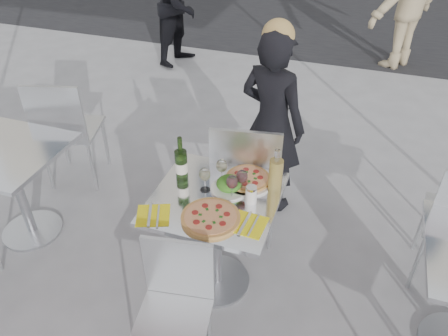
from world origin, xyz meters
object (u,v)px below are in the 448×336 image
(salad_plate, at_px, (229,185))
(wineglass_red_a, at_px, (232,183))
(pizza_far, at_px, (248,179))
(sugar_shaker, at_px, (251,195))
(side_table_left, at_px, (13,175))
(pedestrian_a, at_px, (180,3))
(carafe, at_px, (276,175))
(woman_diner, at_px, (272,124))
(chair_far, at_px, (246,174))
(pizza_near, at_px, (211,217))
(main_table, at_px, (216,223))
(wineglass_white_b, at_px, (222,166))
(wine_bottle, at_px, (181,164))
(napkin_left, at_px, (153,215))
(wineglass_red_b, at_px, (242,177))
(side_chair_lfar, at_px, (65,126))
(chair_near, at_px, (175,301))
(napkin_right, at_px, (248,224))
(wineglass_white_a, at_px, (205,175))

(salad_plate, xyz_separation_m, wineglass_red_a, (0.04, -0.07, 0.07))
(pizza_far, height_order, sugar_shaker, sugar_shaker)
(side_table_left, bearing_deg, pedestrian_a, 93.78)
(side_table_left, height_order, carafe, carafe)
(woman_diner, bearing_deg, pizza_far, 110.89)
(side_table_left, distance_m, carafe, 1.85)
(chair_far, relative_size, pizza_near, 3.08)
(main_table, bearing_deg, pizza_near, -78.66)
(chair_far, xyz_separation_m, wineglass_white_b, (-0.06, -0.32, 0.27))
(pedestrian_a, height_order, wine_bottle, pedestrian_a)
(wineglass_white_b, bearing_deg, side_table_left, -174.30)
(salad_plate, distance_m, wine_bottle, 0.31)
(pizza_near, xyz_separation_m, napkin_left, (-0.31, -0.08, -0.01))
(wineglass_red_b, bearing_deg, pizza_near, -108.66)
(sugar_shaker, bearing_deg, salad_plate, 156.69)
(pizza_near, distance_m, napkin_left, 0.32)
(side_chair_lfar, relative_size, pedestrian_a, 0.63)
(chair_near, height_order, carafe, carafe)
(main_table, height_order, pedestrian_a, pedestrian_a)
(side_chair_lfar, bearing_deg, woman_diner, 175.58)
(pizza_near, relative_size, carafe, 1.12)
(chair_near, height_order, pizza_far, chair_near)
(napkin_right, bearing_deg, side_table_left, 178.60)
(side_table_left, bearing_deg, pizza_near, -6.98)
(carafe, height_order, wineglass_red_b, carafe)
(main_table, relative_size, wineglass_white_a, 4.76)
(napkin_left, bearing_deg, sugar_shaker, 8.81)
(pizza_far, bearing_deg, pizza_near, -104.18)
(carafe, bearing_deg, wineglass_white_a, -163.29)
(woman_diner, height_order, pizza_near, woman_diner)
(chair_near, distance_m, napkin_right, 0.55)
(main_table, distance_m, salad_plate, 0.27)
(woman_diner, distance_m, napkin_left, 1.27)
(chair_far, xyz_separation_m, carafe, (0.26, -0.32, 0.28))
(wineglass_red_b, distance_m, napkin_left, 0.54)
(chair_far, distance_m, side_chair_lfar, 1.58)
(wineglass_red_b, height_order, napkin_left, wineglass_red_b)
(sugar_shaker, relative_size, wineglass_red_a, 0.68)
(salad_plate, bearing_deg, wineglass_white_b, 136.97)
(pedestrian_a, bearing_deg, wineglass_white_b, -139.77)
(wineglass_red_a, bearing_deg, woman_diner, 89.35)
(chair_far, height_order, wineglass_white_b, chair_far)
(wineglass_white_a, height_order, wineglass_white_b, same)
(sugar_shaker, xyz_separation_m, napkin_right, (0.04, -0.18, -0.05))
(wineglass_white_a, height_order, wineglass_red_b, same)
(wineglass_white_a, xyz_separation_m, wineglass_red_a, (0.17, -0.02, 0.00))
(woman_diner, relative_size, wine_bottle, 4.93)
(wineglass_red_a, bearing_deg, wineglass_white_a, 173.59)
(wineglass_red_b, bearing_deg, chair_near, -103.44)
(side_table_left, distance_m, woman_diner, 1.87)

